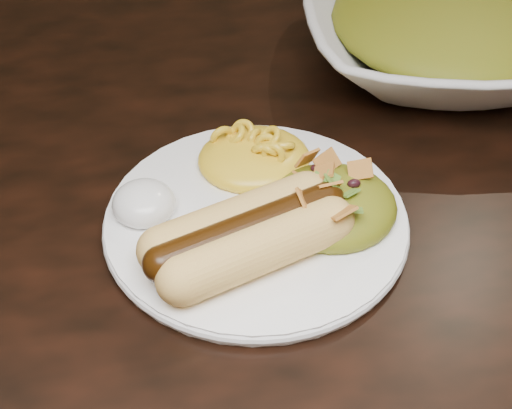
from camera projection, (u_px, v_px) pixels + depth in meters
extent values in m
cube|color=black|center=(179.00, 218.00, 0.57)|extent=(1.60, 0.90, 0.04)
cylinder|color=white|center=(256.00, 221.00, 0.53)|extent=(0.27, 0.27, 0.01)
cylinder|color=#FBDD63|center=(252.00, 253.00, 0.48)|extent=(0.11, 0.06, 0.03)
cylinder|color=#FBDD63|center=(244.00, 218.00, 0.50)|extent=(0.11, 0.06, 0.03)
cylinder|color=#4B2507|center=(248.00, 230.00, 0.48)|extent=(0.12, 0.06, 0.02)
ellipsoid|color=yellow|center=(254.00, 146.00, 0.55)|extent=(0.10, 0.09, 0.03)
ellipsoid|color=white|center=(143.00, 198.00, 0.52)|extent=(0.04, 0.04, 0.03)
ellipsoid|color=#9C630B|center=(333.00, 201.00, 0.52)|extent=(0.09, 0.08, 0.03)
imported|color=white|center=(449.00, 33.00, 0.66)|extent=(0.29, 0.29, 0.06)
ellipsoid|color=#9C630B|center=(453.00, 12.00, 0.65)|extent=(0.20, 0.20, 0.05)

